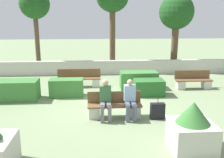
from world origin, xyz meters
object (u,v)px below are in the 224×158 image
Objects in this scene: bench_front at (115,108)px; tree_center_right at (176,14)px; bench_right_side at (79,80)px; suitcase at (157,111)px; person_seated_man at (105,98)px; person_seated_woman at (130,98)px; tree_leftmost at (35,5)px; planter_corner_right at (192,129)px; bench_left_side at (193,82)px.

tree_center_right is at bearing 60.28° from bench_front.
bench_right_side reaches higher than suitcase.
person_seated_man is 0.82m from person_seated_woman.
tree_leftmost is at bearing 120.31° from person_seated_woman.
planter_corner_right is (1.78, -2.32, 0.26)m from bench_front.
planter_corner_right is at bearing -104.87° from tree_center_right.
tree_center_right reaches higher than person_seated_woman.
person_seated_woman is 0.26× the size of tree_leftmost.
person_seated_man is 3.03m from planter_corner_right.
person_seated_man reaches higher than bench_front.
person_seated_woman is 2.53m from planter_corner_right.
person_seated_man is at bearing -120.98° from tree_center_right.
bench_right_side is 1.59× the size of person_seated_man.
tree_leftmost reaches higher than bench_right_side.
person_seated_man reaches higher than planter_corner_right.
person_seated_man is (1.13, -4.05, 0.39)m from bench_right_side.
planter_corner_right is at bearing -60.32° from bench_right_side.
suitcase is at bearing -133.89° from bench_left_side.
bench_front is 1.38× the size of person_seated_man.
bench_left_side is at bearing 43.88° from person_seated_woman.
person_seated_woman is at bearing -0.11° from person_seated_man.
tree_leftmost is at bearing 142.70° from bench_left_side.
bench_left_side is at bearing 37.91° from person_seated_man.
bench_left_side is at bearing -4.86° from bench_right_side.
bench_left_side is 0.81× the size of bench_right_side.
tree_center_right reaches higher than bench_left_side.
planter_corner_right reaches higher than bench_left_side.
bench_front reaches higher than suitcase.
planter_corner_right is 0.26× the size of tree_leftmost.
bench_right_side is 5.06m from suitcase.
person_seated_man is at bearing 175.73° from suitcase.
person_seated_woman reaches higher than planter_corner_right.
tree_center_right is (0.47, 4.61, 3.20)m from bench_left_side.
bench_left_side is at bearing 53.44° from suitcase.
bench_right_side is at bearing 117.35° from planter_corner_right.
planter_corner_right is at bearing -52.58° from bench_front.
person_seated_man is at bearing -156.09° from bench_front.
bench_left_side is (4.00, 3.22, -0.00)m from bench_front.
bench_right_side is 0.42× the size of tree_leftmost.
bench_front is 1.07× the size of bench_left_side.
person_seated_woman reaches higher than suitcase.
bench_front is 1.39× the size of person_seated_woman.
tree_center_right is (4.47, 7.83, 3.20)m from bench_front.
tree_center_right reaches higher than person_seated_man.
bench_left_side is at bearing 68.13° from planter_corner_right.
bench_left_side is 10.19m from tree_leftmost.
bench_left_side is 0.34× the size of tree_leftmost.
person_seated_man is 0.26× the size of tree_leftmost.
person_seated_man is 1.02× the size of planter_corner_right.
person_seated_man is 0.28× the size of tree_center_right.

